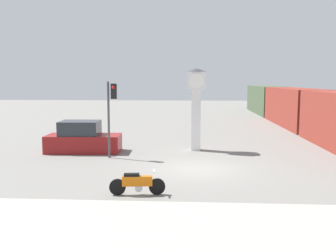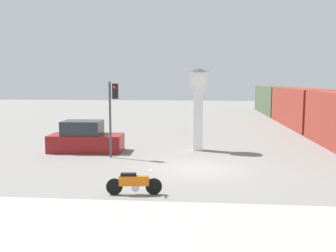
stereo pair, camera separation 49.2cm
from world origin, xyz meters
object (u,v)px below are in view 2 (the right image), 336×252
at_px(freight_train, 300,107).
at_px(traffic_light, 113,106).
at_px(clock_tower, 198,96).
at_px(parked_car, 85,139).
at_px(motorcycle, 134,183).

distance_m(freight_train, traffic_light, 20.67).
distance_m(clock_tower, parked_car, 7.03).
height_order(freight_train, traffic_light, traffic_light).
height_order(clock_tower, parked_car, clock_tower).
distance_m(clock_tower, freight_train, 15.93).
xyz_separation_m(clock_tower, traffic_light, (-4.49, -2.54, -0.39)).
distance_m(motorcycle, clock_tower, 9.61).
distance_m(traffic_light, parked_car, 3.26).
bearing_deg(motorcycle, freight_train, 56.19).
height_order(motorcycle, clock_tower, clock_tower).
height_order(motorcycle, traffic_light, traffic_light).
distance_m(motorcycle, freight_train, 24.70).
relative_size(motorcycle, traffic_light, 0.50).
relative_size(clock_tower, parked_car, 1.12).
distance_m(clock_tower, traffic_light, 5.17).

